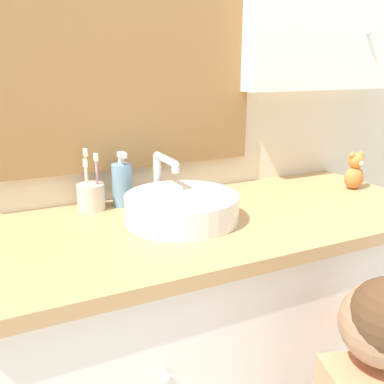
# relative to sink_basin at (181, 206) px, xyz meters

# --- Properties ---
(wall_back) EXTENTS (3.20, 0.18, 2.50)m
(wall_back) POSITION_rel_sink_basin_xyz_m (0.15, 0.29, 0.42)
(wall_back) COLOR beige
(wall_back) RESTS_ON ground_plane
(vanity_counter) EXTENTS (1.31, 0.59, 0.83)m
(vanity_counter) POSITION_rel_sink_basin_xyz_m (0.12, -0.02, -0.45)
(vanity_counter) COLOR silver
(vanity_counter) RESTS_ON ground_plane
(sink_basin) EXTENTS (0.31, 0.36, 0.16)m
(sink_basin) POSITION_rel_sink_basin_xyz_m (0.00, 0.00, 0.00)
(sink_basin) COLOR white
(sink_basin) RESTS_ON vanity_counter
(toothbrush_holder) EXTENTS (0.08, 0.08, 0.18)m
(toothbrush_holder) POSITION_rel_sink_basin_xyz_m (-0.20, 0.20, 0.00)
(toothbrush_holder) COLOR beige
(toothbrush_holder) RESTS_ON vanity_counter
(soap_dispenser) EXTENTS (0.06, 0.06, 0.17)m
(soap_dispenser) POSITION_rel_sink_basin_xyz_m (-0.11, 0.19, 0.03)
(soap_dispenser) COLOR #6B93B2
(soap_dispenser) RESTS_ON vanity_counter
(teddy_bear) EXTENTS (0.07, 0.06, 0.13)m
(teddy_bear) POSITION_rel_sink_basin_xyz_m (0.67, 0.02, 0.02)
(teddy_bear) COLOR orange
(teddy_bear) RESTS_ON vanity_counter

